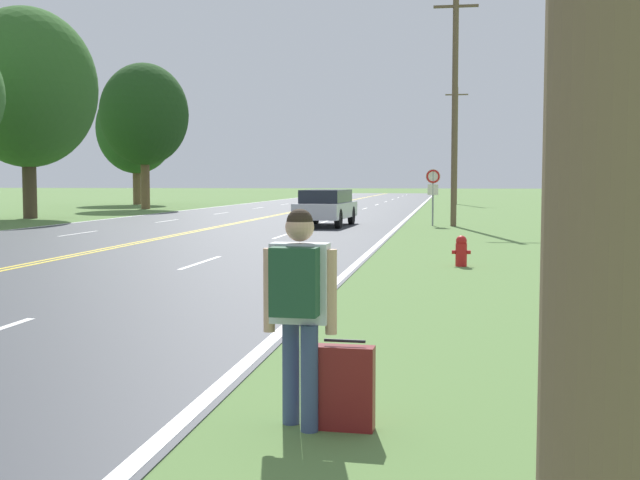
{
  "coord_description": "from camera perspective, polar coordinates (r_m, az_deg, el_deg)",
  "views": [
    {
      "loc": [
        9.18,
        -0.91,
        1.86
      ],
      "look_at": [
        7.02,
        12.6,
        0.85
      ],
      "focal_mm": 45.0,
      "sensor_mm": 36.0,
      "label": 1
    }
  ],
  "objects": [
    {
      "name": "tree_mid_treeline",
      "position": [
        65.15,
        -12.96,
        7.73
      ],
      "size": [
        6.15,
        6.15,
        9.52
      ],
      "color": "brown",
      "rests_on": "ground"
    },
    {
      "name": "tree_right_cluster",
      "position": [
        42.58,
        -20.12,
        10.12
      ],
      "size": [
        6.81,
        6.81,
        10.36
      ],
      "color": "#473828",
      "rests_on": "ground"
    },
    {
      "name": "tree_left_verge",
      "position": [
        54.76,
        -12.39,
        8.71
      ],
      "size": [
        5.83,
        5.83,
        9.61
      ],
      "color": "brown",
      "rests_on": "ground"
    },
    {
      "name": "hitchhiker_person",
      "position": [
        5.96,
        -1.53,
        -3.94
      ],
      "size": [
        0.56,
        0.42,
        1.66
      ],
      "rotation": [
        0.0,
        0.0,
        1.53
      ],
      "color": "#38476B",
      "rests_on": "ground"
    },
    {
      "name": "car_silver_suv_mid_near",
      "position": [
        32.89,
        0.45,
        2.43
      ],
      "size": [
        2.02,
        4.94,
        1.5
      ],
      "rotation": [
        0.0,
        0.0,
        -1.62
      ],
      "color": "black",
      "rests_on": "ground"
    },
    {
      "name": "fire_hydrant",
      "position": [
        17.74,
        10.01,
        -0.75
      ],
      "size": [
        0.41,
        0.25,
        0.67
      ],
      "color": "red",
      "rests_on": "ground"
    },
    {
      "name": "traffic_sign",
      "position": [
        33.53,
        8.04,
        4.01
      ],
      "size": [
        0.6,
        0.1,
        2.35
      ],
      "color": "gray",
      "rests_on": "ground"
    },
    {
      "name": "utility_pole_far",
      "position": [
        65.31,
        9.66,
        6.75
      ],
      "size": [
        1.8,
        0.24,
        9.31
      ],
      "color": "brown",
      "rests_on": "ground"
    },
    {
      "name": "suitcase",
      "position": [
        6.09,
        1.76,
        -10.46
      ],
      "size": [
        0.45,
        0.18,
        0.68
      ],
      "rotation": [
        0.0,
        0.0,
        1.53
      ],
      "color": "maroon",
      "rests_on": "ground"
    },
    {
      "name": "utility_pole_midground",
      "position": [
        33.5,
        9.56,
        9.38
      ],
      "size": [
        1.8,
        0.24,
        9.49
      ],
      "color": "brown",
      "rests_on": "ground"
    }
  ]
}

